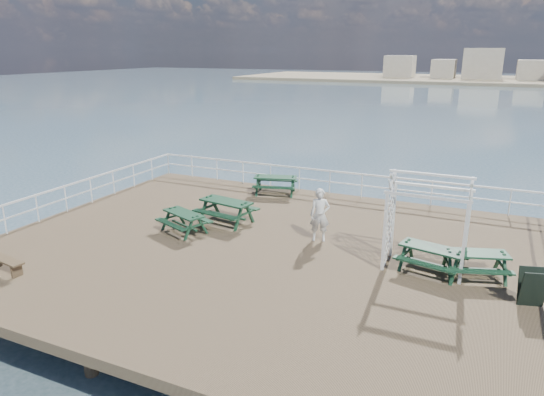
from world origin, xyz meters
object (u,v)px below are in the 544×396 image
(picnic_table_e, at_px, (432,254))
(flat_bench_far, at_px, (5,262))
(picnic_table_c, at_px, (475,259))
(picnic_table_a, at_px, (226,207))
(picnic_table_d, at_px, (184,218))
(picnic_table_b, at_px, (275,181))
(person, at_px, (320,215))
(trellis_arbor, at_px, (426,228))

(picnic_table_e, relative_size, flat_bench_far, 1.38)
(flat_bench_far, bearing_deg, picnic_table_c, 31.86)
(picnic_table_a, relative_size, picnic_table_d, 1.08)
(picnic_table_a, xyz_separation_m, picnic_table_c, (8.75, -1.10, -0.07))
(picnic_table_b, relative_size, person, 1.23)
(picnic_table_b, distance_m, picnic_table_e, 9.26)
(flat_bench_far, bearing_deg, picnic_table_d, 68.60)
(picnic_table_b, xyz_separation_m, picnic_table_e, (7.46, -5.49, -0.02))
(picnic_table_e, bearing_deg, picnic_table_d, -165.70)
(picnic_table_a, relative_size, picnic_table_b, 1.00)
(flat_bench_far, bearing_deg, picnic_table_b, 78.75)
(picnic_table_e, xyz_separation_m, person, (-3.79, 0.98, 0.35))
(picnic_table_c, relative_size, flat_bench_far, 1.41)
(picnic_table_b, relative_size, picnic_table_c, 1.05)
(picnic_table_a, relative_size, flat_bench_far, 1.48)
(picnic_table_a, xyz_separation_m, picnic_table_b, (0.13, 4.24, -0.04))
(trellis_arbor, bearing_deg, picnic_table_c, 1.34)
(picnic_table_e, relative_size, trellis_arbor, 0.71)
(picnic_table_d, relative_size, trellis_arbor, 0.71)
(flat_bench_far, distance_m, trellis_arbor, 12.34)
(picnic_table_d, height_order, flat_bench_far, picnic_table_d)
(picnic_table_a, height_order, picnic_table_b, picnic_table_a)
(picnic_table_a, relative_size, trellis_arbor, 0.76)
(picnic_table_b, distance_m, flat_bench_far, 11.37)
(flat_bench_far, height_order, person, person)
(flat_bench_far, bearing_deg, trellis_arbor, 34.31)
(picnic_table_c, bearing_deg, picnic_table_d, 164.25)
(picnic_table_c, distance_m, trellis_arbor, 1.58)
(picnic_table_d, relative_size, person, 1.13)
(trellis_arbor, xyz_separation_m, person, (-3.56, 0.86, -0.39))
(picnic_table_e, relative_size, person, 1.14)
(picnic_table_b, bearing_deg, flat_bench_far, -125.90)
(trellis_arbor, distance_m, person, 3.68)
(picnic_table_b, xyz_separation_m, flat_bench_far, (-3.88, -10.68, -0.27))
(picnic_table_c, bearing_deg, person, 152.34)
(picnic_table_d, bearing_deg, flat_bench_far, -99.03)
(flat_bench_far, distance_m, person, 9.76)
(flat_bench_far, bearing_deg, person, 48.02)
(person, bearing_deg, picnic_table_c, -28.37)
(picnic_table_a, height_order, trellis_arbor, trellis_arbor)
(picnic_table_c, xyz_separation_m, picnic_table_d, (-9.63, -0.40, -0.03))
(picnic_table_b, bearing_deg, trellis_arbor, -52.56)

